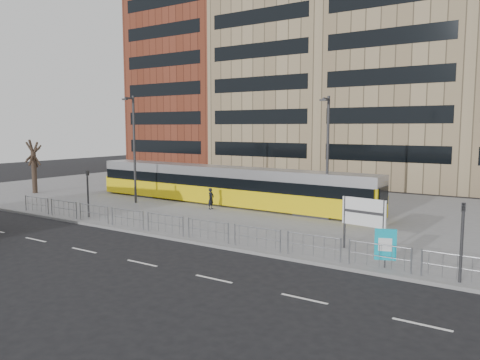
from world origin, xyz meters
The scene contains 15 objects.
ground centered at (0.00, 0.00, 0.00)m, with size 120.00×120.00×0.00m, color black.
plaza centered at (0.00, 12.00, 0.07)m, with size 64.00×24.00×0.15m, color gray.
kerb centered at (0.00, 0.05, 0.07)m, with size 64.00×0.25×0.17m, color gray.
building_row centered at (1.55, 34.27, 12.91)m, with size 70.40×18.40×31.20m.
pedestrian_barrier centered at (2.00, 0.50, 0.98)m, with size 32.07×0.07×1.10m.
road_markings centered at (1.00, -4.00, 0.01)m, with size 62.00×0.12×0.01m, color white.
tram centered at (-3.78, 10.52, 1.61)m, with size 24.78×3.08×2.91m.
station_sign centered at (9.79, 2.92, 1.93)m, with size 2.22×0.40×2.57m.
ad_panel centered at (11.45, 0.80, 1.14)m, with size 0.86×0.37×1.68m.
pedestrian centered at (-3.27, 8.21, 0.92)m, with size 0.56×0.37×1.55m, color black.
traffic_light_west centered at (-8.24, 1.33, 2.12)m, with size 0.18×0.21×3.10m.
traffic_light_east centered at (14.41, 0.50, 2.12)m, with size 0.17×0.20×3.10m.
lamp_post_west centered at (-9.97, 7.21, 4.69)m, with size 0.45×1.04×8.32m.
lamp_post_east centered at (5.07, 9.60, 4.48)m, with size 0.45×1.04×7.91m.
bare_tree centered at (-21.70, 6.24, 5.07)m, with size 4.03×4.03×6.77m.
Camera 1 is at (16.89, -18.68, 6.08)m, focal length 35.00 mm.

